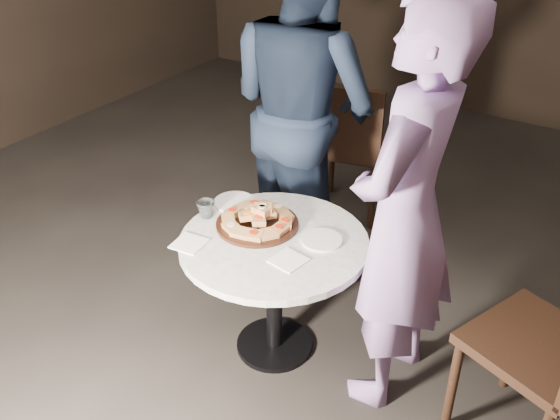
% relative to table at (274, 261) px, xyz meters
% --- Properties ---
extents(floor, '(7.00, 7.00, 0.00)m').
position_rel_table_xyz_m(floor, '(-0.12, 0.05, -0.52)').
color(floor, black).
rests_on(floor, ground).
extents(table, '(1.08, 1.08, 0.64)m').
position_rel_table_xyz_m(table, '(0.00, 0.00, 0.00)').
color(table, black).
rests_on(table, ground).
extents(serving_board, '(0.50, 0.50, 0.02)m').
position_rel_table_xyz_m(serving_board, '(-0.13, 0.06, 0.13)').
color(serving_board, black).
rests_on(serving_board, table).
extents(focaccia_pile, '(0.33, 0.34, 0.09)m').
position_rel_table_xyz_m(focaccia_pile, '(-0.13, 0.06, 0.16)').
color(focaccia_pile, '#B17B44').
rests_on(focaccia_pile, serving_board).
extents(plate_left, '(0.23, 0.23, 0.01)m').
position_rel_table_xyz_m(plate_left, '(-0.34, 0.16, 0.13)').
color(plate_left, white).
rests_on(plate_left, table).
extents(plate_right, '(0.22, 0.22, 0.01)m').
position_rel_table_xyz_m(plate_right, '(0.18, 0.11, 0.12)').
color(plate_right, white).
rests_on(plate_right, table).
extents(water_glass, '(0.11, 0.11, 0.08)m').
position_rel_table_xyz_m(water_glass, '(-0.38, -0.01, 0.16)').
color(water_glass, silver).
rests_on(water_glass, table).
extents(napkin_near, '(0.15, 0.15, 0.01)m').
position_rel_table_xyz_m(napkin_near, '(-0.29, -0.23, 0.12)').
color(napkin_near, white).
rests_on(napkin_near, table).
extents(napkin_far, '(0.15, 0.15, 0.01)m').
position_rel_table_xyz_m(napkin_far, '(0.14, -0.10, 0.12)').
color(napkin_far, white).
rests_on(napkin_far, table).
extents(chair_far, '(0.53, 0.54, 0.94)m').
position_rel_table_xyz_m(chair_far, '(-0.29, 1.30, 0.02)').
color(chair_far, black).
rests_on(chair_far, ground).
extents(diner_navy, '(1.10, 0.96, 1.90)m').
position_rel_table_xyz_m(diner_navy, '(-0.31, 0.76, 0.43)').
color(diner_navy, '#151E32').
rests_on(diner_navy, ground).
extents(diner_teal, '(0.43, 0.65, 1.79)m').
position_rel_table_xyz_m(diner_teal, '(0.55, 0.11, 0.37)').
color(diner_teal, '#866EAB').
rests_on(diner_teal, ground).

